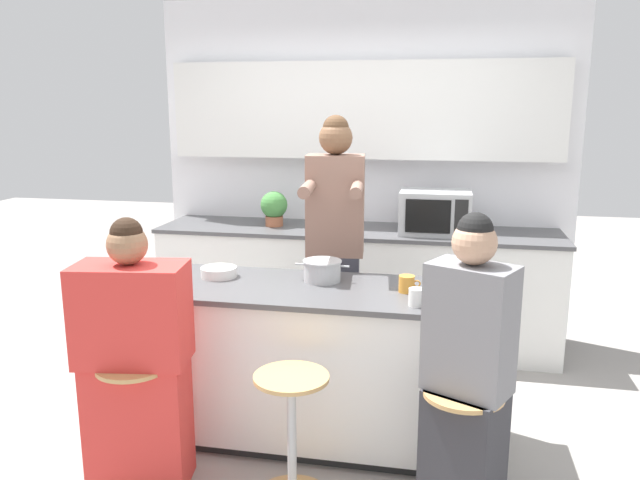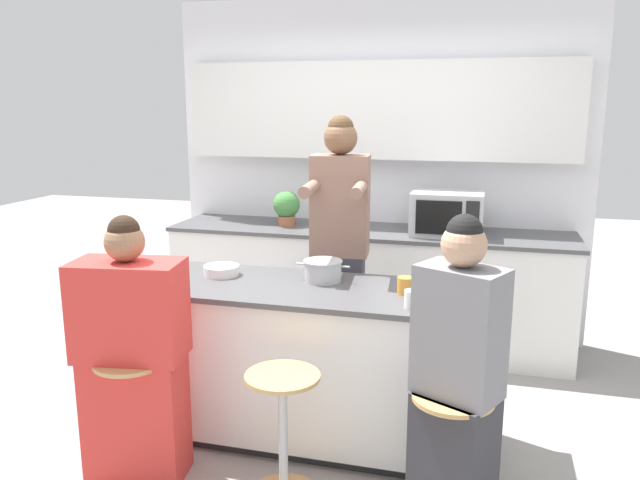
% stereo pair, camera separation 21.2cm
% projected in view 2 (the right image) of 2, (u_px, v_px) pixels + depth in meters
% --- Properties ---
extents(ground_plane, '(16.00, 16.00, 0.00)m').
position_uv_depth(ground_plane, '(317.00, 436.00, 3.59)').
color(ground_plane, gray).
extents(wall_back, '(3.34, 0.22, 2.70)m').
position_uv_depth(wall_back, '(377.00, 146.00, 4.98)').
color(wall_back, white).
rests_on(wall_back, ground_plane).
extents(back_counter, '(3.10, 0.68, 0.93)m').
position_uv_depth(back_counter, '(367.00, 287.00, 4.91)').
color(back_counter, white).
rests_on(back_counter, ground_plane).
extents(kitchen_island, '(1.94, 0.70, 0.89)m').
position_uv_depth(kitchen_island, '(317.00, 363.00, 3.49)').
color(kitchen_island, black).
rests_on(kitchen_island, ground_plane).
extents(bar_stool_leftmost, '(0.38, 0.38, 0.65)m').
position_uv_depth(bar_stool_leftmost, '(134.00, 417.00, 3.12)').
color(bar_stool_leftmost, tan).
rests_on(bar_stool_leftmost, ground_plane).
extents(bar_stool_center, '(0.38, 0.38, 0.65)m').
position_uv_depth(bar_stool_center, '(283.00, 435.00, 2.95)').
color(bar_stool_center, tan).
rests_on(bar_stool_center, ground_plane).
extents(bar_stool_rightmost, '(0.38, 0.38, 0.65)m').
position_uv_depth(bar_stool_rightmost, '(450.00, 460.00, 2.74)').
color(bar_stool_rightmost, tan).
rests_on(bar_stool_rightmost, ground_plane).
extents(person_cooking, '(0.41, 0.59, 1.81)m').
position_uv_depth(person_cooking, '(339.00, 259.00, 3.91)').
color(person_cooking, '#383842').
rests_on(person_cooking, ground_plane).
extents(person_wrapped_blanket, '(0.56, 0.36, 1.36)m').
position_uv_depth(person_wrapped_blanket, '(133.00, 359.00, 3.09)').
color(person_wrapped_blanket, red).
rests_on(person_wrapped_blanket, ground_plane).
extents(person_seated_near, '(0.42, 0.38, 1.44)m').
position_uv_depth(person_seated_near, '(457.00, 390.00, 2.68)').
color(person_seated_near, '#333338').
rests_on(person_seated_near, ground_plane).
extents(cooking_pot, '(0.31, 0.22, 0.12)m').
position_uv_depth(cooking_pot, '(323.00, 271.00, 3.51)').
color(cooking_pot, '#B7BABC').
rests_on(cooking_pot, kitchen_island).
extents(fruit_bowl, '(0.20, 0.20, 0.08)m').
position_uv_depth(fruit_bowl, '(450.00, 283.00, 3.34)').
color(fruit_bowl, white).
rests_on(fruit_bowl, kitchen_island).
extents(mixing_bowl_steel, '(0.21, 0.21, 0.06)m').
position_uv_depth(mixing_bowl_steel, '(222.00, 270.00, 3.64)').
color(mixing_bowl_steel, white).
rests_on(mixing_bowl_steel, kitchen_island).
extents(coffee_cup_near, '(0.11, 0.08, 0.09)m').
position_uv_depth(coffee_cup_near, '(412.00, 299.00, 3.05)').
color(coffee_cup_near, white).
rests_on(coffee_cup_near, kitchen_island).
extents(coffee_cup_far, '(0.12, 0.09, 0.09)m').
position_uv_depth(coffee_cup_far, '(406.00, 285.00, 3.28)').
color(coffee_cup_far, orange).
rests_on(coffee_cup_far, kitchen_island).
extents(microwave, '(0.52, 0.38, 0.32)m').
position_uv_depth(microwave, '(447.00, 214.00, 4.58)').
color(microwave, '#B2B5B7').
rests_on(microwave, back_counter).
extents(potted_plant, '(0.21, 0.21, 0.28)m').
position_uv_depth(potted_plant, '(287.00, 207.00, 4.95)').
color(potted_plant, '#A86042').
rests_on(potted_plant, back_counter).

